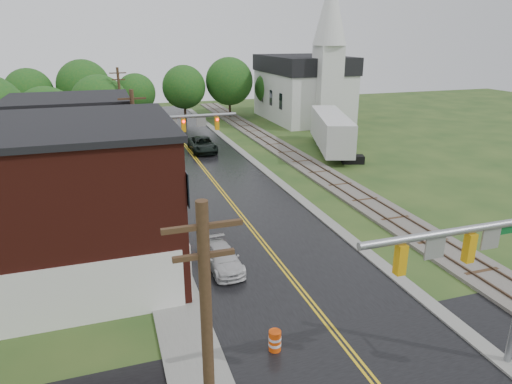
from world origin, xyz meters
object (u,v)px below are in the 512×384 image
tree_left_c (49,119)px  tree_left_e (101,105)px  brick_building (33,206)px  utility_pole_b (137,154)px  utility_pole_a (208,365)px  semi_trailer (331,130)px  utility_pole_c (121,107)px  traffic_signal_far (174,133)px  construction_barrel (275,341)px  suv_dark (203,145)px  church (306,81)px  pickup_white (222,258)px  traffic_signal_near (484,258)px

tree_left_c → tree_left_e: 7.82m
brick_building → utility_pole_b: size_ratio=1.59×
utility_pole_a → utility_pole_b: bearing=90.0°
tree_left_e → semi_trailer: tree_left_e is taller
utility_pole_b → utility_pole_c: (0.00, 22.00, 0.00)m
traffic_signal_far → construction_barrel: traffic_signal_far is taller
tree_left_c → suv_dark: size_ratio=1.34×
brick_building → semi_trailer: bearing=36.6°
suv_dark → construction_barrel: 34.43m
utility_pole_b → semi_trailer: utility_pole_b is taller
utility_pole_b → utility_pole_a: bearing=-90.0°
suv_dark → brick_building: bearing=-118.4°
church → pickup_white: church is taller
suv_dark → pickup_white: size_ratio=1.38×
suv_dark → pickup_white: 27.08m
suv_dark → pickup_white: suv_dark is taller
tree_left_c → utility_pole_c: bearing=30.2°
semi_trailer → pickup_white: bearing=-129.1°
utility_pole_a → suv_dark: size_ratio=1.58×
semi_trailer → church: bearing=74.3°
church → construction_barrel: bearing=-115.5°
pickup_white → traffic_signal_near: bearing=-61.5°
brick_building → church: church is taller
tree_left_c → semi_trailer: bearing=-9.2°
traffic_signal_far → pickup_white: traffic_signal_far is taller
utility_pole_c → semi_trailer: bearing=-22.1°
utility_pole_a → tree_left_c: (-7.05, 39.90, -0.21)m
utility_pole_c → construction_barrel: (3.90, -38.38, -4.26)m
traffic_signal_far → utility_pole_b: 6.01m
suv_dark → construction_barrel: bearing=-96.3°
pickup_white → brick_building: bearing=165.8°
traffic_signal_near → tree_left_e: size_ratio=0.90×
utility_pole_b → suv_dark: size_ratio=1.58×
utility_pole_a → semi_trailer: utility_pole_a is taller
utility_pole_b → construction_barrel: 17.37m
brick_building → tree_left_c: (-1.36, 24.90, 0.36)m
church → semi_trailer: size_ratio=1.47×
suv_dark → utility_pole_b: bearing=-113.9°
tree_left_c → utility_pole_b: bearing=-68.5°
suv_dark → construction_barrel: suv_dark is taller
traffic_signal_near → utility_pole_b: utility_pole_b is taller
traffic_signal_near → suv_dark: bearing=93.2°
suv_dark → semi_trailer: bearing=-17.9°
utility_pole_c → tree_left_c: bearing=-149.8°
semi_trailer → tree_left_c: bearing=170.8°
tree_left_c → church: bearing=22.2°
utility_pole_a → semi_trailer: bearing=58.5°
brick_building → suv_dark: 28.58m
church → traffic_signal_near: (-16.53, -51.74, -0.87)m
utility_pole_c → traffic_signal_near: bearing=-76.3°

